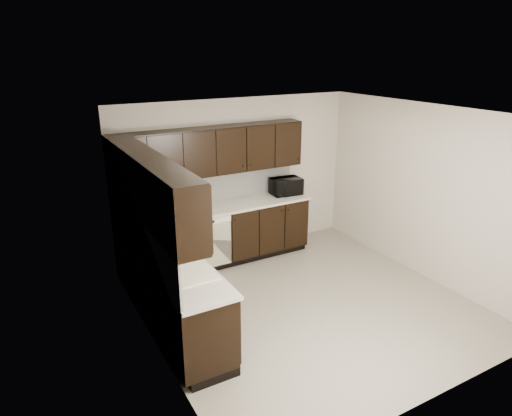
{
  "coord_description": "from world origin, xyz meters",
  "views": [
    {
      "loc": [
        -3.16,
        -4.26,
        3.22
      ],
      "look_at": [
        -0.43,
        0.6,
        1.25
      ],
      "focal_mm": 32.0,
      "sensor_mm": 36.0,
      "label": 1
    }
  ],
  "objects": [
    {
      "name": "countertop",
      "position": [
        -1.01,
        1.11,
        0.92
      ],
      "size": [
        3.03,
        2.83,
        0.04
      ],
      "color": "beige",
      "rests_on": "lower_cabinets"
    },
    {
      "name": "lower_cabinets",
      "position": [
        -1.01,
        1.11,
        0.41
      ],
      "size": [
        3.0,
        2.8,
        0.9
      ],
      "color": "black",
      "rests_on": "floor"
    },
    {
      "name": "wall_front",
      "position": [
        0.0,
        -2.0,
        1.25
      ],
      "size": [
        4.0,
        0.02,
        2.5
      ],
      "primitive_type": "cube",
      "color": "#BBB0A0",
      "rests_on": "floor"
    },
    {
      "name": "soap_bottle_a",
      "position": [
        -1.48,
        0.53,
        1.04
      ],
      "size": [
        0.11,
        0.11,
        0.21
      ],
      "primitive_type": "imported",
      "rotation": [
        0.0,
        0.0,
        -0.18
      ],
      "color": "gray",
      "rests_on": "countertop"
    },
    {
      "name": "soap_bottle_b",
      "position": [
        -1.79,
        0.86,
        1.06
      ],
      "size": [
        0.11,
        0.11,
        0.25
      ],
      "primitive_type": "imported",
      "rotation": [
        0.0,
        0.0,
        -0.19
      ],
      "color": "gray",
      "rests_on": "countertop"
    },
    {
      "name": "paper_towel_roll",
      "position": [
        -1.59,
        1.03,
        1.1
      ],
      "size": [
        0.16,
        0.16,
        0.32
      ],
      "primitive_type": "cylinder",
      "rotation": [
        0.0,
        0.0,
        -0.13
      ],
      "color": "white",
      "rests_on": "countertop"
    },
    {
      "name": "wall_left",
      "position": [
        -2.0,
        0.0,
        1.25
      ],
      "size": [
        0.02,
        4.0,
        2.5
      ],
      "primitive_type": "cube",
      "color": "#BBB0A0",
      "rests_on": "floor"
    },
    {
      "name": "sink",
      "position": [
        -1.68,
        -0.01,
        0.88
      ],
      "size": [
        0.54,
        0.82,
        0.42
      ],
      "color": "#EEE5C2",
      "rests_on": "countertop"
    },
    {
      "name": "dishwasher",
      "position": [
        -0.7,
        1.41,
        0.55
      ],
      "size": [
        0.58,
        0.04,
        0.78
      ],
      "color": "#EEE5C2",
      "rests_on": "lower_cabinets"
    },
    {
      "name": "wall_right",
      "position": [
        2.0,
        0.0,
        1.25
      ],
      "size": [
        0.02,
        4.0,
        2.5
      ],
      "primitive_type": "cube",
      "color": "#BBB0A0",
      "rests_on": "floor"
    },
    {
      "name": "backsplash",
      "position": [
        -1.22,
        1.32,
        1.18
      ],
      "size": [
        3.0,
        2.8,
        0.48
      ],
      "color": "white",
      "rests_on": "countertop"
    },
    {
      "name": "teal_tumbler",
      "position": [
        -1.48,
        1.34,
        1.04
      ],
      "size": [
        0.12,
        0.12,
        0.21
      ],
      "primitive_type": "cylinder",
      "rotation": [
        0.0,
        0.0,
        -0.3
      ],
      "color": "#0C7F86",
      "rests_on": "countertop"
    },
    {
      "name": "upper_cabinets",
      "position": [
        -1.1,
        1.2,
        1.77
      ],
      "size": [
        3.0,
        2.8,
        0.7
      ],
      "color": "black",
      "rests_on": "wall_back"
    },
    {
      "name": "wall_back",
      "position": [
        0.0,
        2.0,
        1.25
      ],
      "size": [
        4.0,
        0.02,
        2.5
      ],
      "primitive_type": "cube",
      "color": "#BBB0A0",
      "rests_on": "floor"
    },
    {
      "name": "toaster_oven",
      "position": [
        -1.75,
        1.74,
        1.04
      ],
      "size": [
        0.33,
        0.25,
        0.2
      ],
      "primitive_type": "cube",
      "rotation": [
        0.0,
        0.0,
        -0.05
      ],
      "color": "#B2B2B5",
      "rests_on": "countertop"
    },
    {
      "name": "blue_pitcher",
      "position": [
        -1.68,
        0.2,
        1.06
      ],
      "size": [
        0.16,
        0.16,
        0.24
      ],
      "primitive_type": "cylinder",
      "rotation": [
        0.0,
        0.0,
        -0.02
      ],
      "color": "#10319A",
      "rests_on": "countertop"
    },
    {
      "name": "floor",
      "position": [
        0.0,
        0.0,
        0.0
      ],
      "size": [
        4.0,
        4.0,
        0.0
      ],
      "primitive_type": "plane",
      "color": "gray",
      "rests_on": "ground"
    },
    {
      "name": "storage_bin",
      "position": [
        -1.67,
        1.32,
        1.04
      ],
      "size": [
        0.51,
        0.38,
        0.19
      ],
      "primitive_type": "cube",
      "rotation": [
        0.0,
        0.0,
        0.03
      ],
      "color": "silver",
      "rests_on": "countertop"
    },
    {
      "name": "microwave",
      "position": [
        0.75,
        1.7,
        1.07
      ],
      "size": [
        0.51,
        0.37,
        0.27
      ],
      "primitive_type": "imported",
      "rotation": [
        0.0,
        0.0,
        -0.08
      ],
      "color": "black",
      "rests_on": "countertop"
    },
    {
      "name": "ceiling",
      "position": [
        0.0,
        0.0,
        2.5
      ],
      "size": [
        4.0,
        4.0,
        0.0
      ],
      "primitive_type": "plane",
      "rotation": [
        3.14,
        0.0,
        0.0
      ],
      "color": "white",
      "rests_on": "wall_back"
    }
  ]
}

